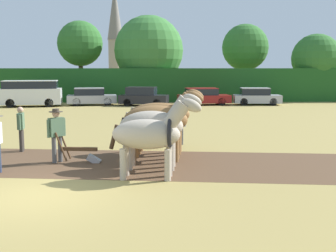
{
  "coord_description": "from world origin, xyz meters",
  "views": [
    {
      "loc": [
        2.92,
        -10.03,
        3.08
      ],
      "look_at": [
        3.42,
        4.34,
        1.1
      ],
      "focal_mm": 45.0,
      "sensor_mm": 36.0,
      "label": 1
    }
  ],
  "objects": [
    {
      "name": "draft_horse_lead_right",
      "position": [
        2.96,
        2.73,
        1.34
      ],
      "size": [
        2.68,
        1.2,
        2.4
      ],
      "rotation": [
        0.0,
        0.0,
        -0.12
      ],
      "color": "#B2A38E",
      "rests_on": "ground"
    },
    {
      "name": "ground_plane",
      "position": [
        0.0,
        0.0,
        0.0
      ],
      "size": [
        240.0,
        240.0,
        0.0
      ],
      "primitive_type": "plane",
      "color": "#998447"
    },
    {
      "name": "tree_left",
      "position": [
        -4.24,
        32.12,
        5.45
      ],
      "size": [
        4.41,
        4.41,
        7.69
      ],
      "color": "brown",
      "rests_on": "ground"
    },
    {
      "name": "tree_center_left",
      "position": [
        2.48,
        31.43,
        4.8
      ],
      "size": [
        6.7,
        6.7,
        8.16
      ],
      "color": "#423323",
      "rests_on": "ground"
    },
    {
      "name": "plowed_furrow_strip",
      "position": [
        -0.5,
        3.74,
        0.0
      ],
      "size": [
        23.28,
        6.84,
        0.01
      ],
      "primitive_type": "cube",
      "rotation": [
        0.0,
        0.0,
        -0.12
      ],
      "color": "brown",
      "rests_on": "ground"
    },
    {
      "name": "church_spire",
      "position": [
        -3.85,
        66.76,
        9.43
      ],
      "size": [
        2.78,
        2.78,
        18.02
      ],
      "color": "gray",
      "rests_on": "ground"
    },
    {
      "name": "draft_horse_lead_left",
      "position": [
        2.83,
        1.55,
        1.27
      ],
      "size": [
        2.65,
        1.1,
        2.34
      ],
      "rotation": [
        0.0,
        0.0,
        -0.12
      ],
      "color": "#B2A38E",
      "rests_on": "ground"
    },
    {
      "name": "tree_center",
      "position": [
        12.16,
        32.61,
        5.14
      ],
      "size": [
        4.65,
        4.65,
        7.49
      ],
      "color": "#423323",
      "rests_on": "ground"
    },
    {
      "name": "farmer_onlooker_right",
      "position": [
        -2.0,
        5.61,
        0.97
      ],
      "size": [
        0.27,
        0.66,
        1.67
      ],
      "rotation": [
        0.0,
        0.0,
        0.14
      ],
      "color": "#38332D",
      "rests_on": "ground"
    },
    {
      "name": "farmer_at_plow",
      "position": [
        -0.25,
        3.66,
        1.05
      ],
      "size": [
        0.51,
        0.52,
        1.78
      ],
      "rotation": [
        0.0,
        0.0,
        -0.78
      ],
      "color": "#4C4C4C",
      "rests_on": "ground"
    },
    {
      "name": "parked_car_center",
      "position": [
        7.12,
        25.4,
        0.7
      ],
      "size": [
        4.5,
        2.2,
        1.43
      ],
      "rotation": [
        0.0,
        0.0,
        0.09
      ],
      "color": "maroon",
      "rests_on": "ground"
    },
    {
      "name": "parked_car_center_left",
      "position": [
        2.06,
        24.92,
        0.74
      ],
      "size": [
        4.22,
        2.41,
        1.54
      ],
      "rotation": [
        0.0,
        0.0,
        -0.18
      ],
      "color": "black",
      "rests_on": "ground"
    },
    {
      "name": "parked_car_center_right",
      "position": [
        11.64,
        25.32,
        0.69
      ],
      "size": [
        4.03,
        2.05,
        1.44
      ],
      "rotation": [
        0.0,
        0.0,
        -0.08
      ],
      "color": "#A8A8B2",
      "rests_on": "ground"
    },
    {
      "name": "tree_center_right",
      "position": [
        18.52,
        30.22,
        4.01
      ],
      "size": [
        4.65,
        4.65,
        6.35
      ],
      "color": "#4C3823",
      "rests_on": "ground"
    },
    {
      "name": "parked_van",
      "position": [
        -7.01,
        24.42,
        1.08
      ],
      "size": [
        4.98,
        2.48,
        2.1
      ],
      "rotation": [
        0.0,
        0.0,
        0.13
      ],
      "color": "silver",
      "rests_on": "ground"
    },
    {
      "name": "draft_horse_trail_right",
      "position": [
        3.23,
        5.1,
        1.41
      ],
      "size": [
        2.86,
        1.14,
        2.42
      ],
      "rotation": [
        0.0,
        0.0,
        -0.12
      ],
      "color": "brown",
      "rests_on": "ground"
    },
    {
      "name": "plow",
      "position": [
        0.59,
        3.61,
        0.31
      ],
      "size": [
        1.49,
        0.5,
        1.13
      ],
      "rotation": [
        0.0,
        0.0,
        -0.12
      ],
      "color": "#4C331E",
      "rests_on": "ground"
    },
    {
      "name": "draft_horse_trail_left",
      "position": [
        3.09,
        3.92,
        1.38
      ],
      "size": [
        2.83,
        1.26,
        2.41
      ],
      "rotation": [
        0.0,
        0.0,
        -0.12
      ],
      "color": "brown",
      "rests_on": "ground"
    },
    {
      "name": "parked_car_left",
      "position": [
        -2.3,
        25.45,
        0.7
      ],
      "size": [
        4.26,
        2.3,
        1.45
      ],
      "rotation": [
        0.0,
        0.0,
        0.14
      ],
      "color": "#9E9EA8",
      "rests_on": "ground"
    },
    {
      "name": "hedgerow",
      "position": [
        0.0,
        28.83,
        1.54
      ],
      "size": [
        55.13,
        1.22,
        3.08
      ],
      "primitive_type": "cube",
      "color": "#1E511E",
      "rests_on": "ground"
    },
    {
      "name": "farmer_beside_team",
      "position": [
        3.98,
        6.84,
        0.91
      ],
      "size": [
        0.44,
        0.51,
        1.59
      ],
      "rotation": [
        0.0,
        0.0,
        0.69
      ],
      "color": "#4C4C4C",
      "rests_on": "ground"
    }
  ]
}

